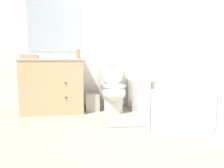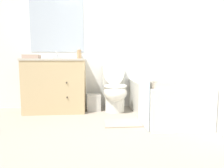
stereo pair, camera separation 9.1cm
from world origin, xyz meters
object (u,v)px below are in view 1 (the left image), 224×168
object	(u,v)px
bathtub	(162,99)
bath_towel_folded	(161,85)
vanity_cabinet	(54,85)
tissue_box	(78,56)
sink_faucet	(55,57)
soap_dispenser	(78,54)
hand_towel_folded	(29,57)
bath_mat	(123,123)
toilet	(113,90)
wastebasket	(93,102)

from	to	relation	value
bathtub	bath_towel_folded	distance (m)	0.59
vanity_cabinet	tissue_box	xyz separation A→B (m)	(0.37, 0.15, 0.45)
sink_faucet	soap_dispenser	xyz separation A→B (m)	(0.38, -0.17, 0.04)
sink_faucet	soap_dispenser	size ratio (longest dim) A/B	0.82
soap_dispenser	hand_towel_folded	xyz separation A→B (m)	(-0.70, -0.14, -0.05)
vanity_cabinet	hand_towel_folded	bearing A→B (deg)	-157.02
bathtub	bath_mat	xyz separation A→B (m)	(-0.64, -0.30, -0.24)
sink_faucet	bath_towel_folded	xyz separation A→B (m)	(1.41, -1.11, -0.35)
bathtub	bath_mat	world-z (taller)	bathtub
hand_towel_folded	bath_towel_folded	xyz separation A→B (m)	(1.73, -0.80, -0.35)
bathtub	tissue_box	size ratio (longest dim) A/B	10.61
sink_faucet	tissue_box	size ratio (longest dim) A/B	1.05
toilet	bathtub	world-z (taller)	toilet
vanity_cabinet	wastebasket	xyz separation A→B (m)	(0.61, -0.02, -0.30)
bathtub	bath_mat	bearing A→B (deg)	-154.89
wastebasket	bath_mat	distance (m)	0.83
hand_towel_folded	bath_mat	world-z (taller)	hand_towel_folded
sink_faucet	wastebasket	world-z (taller)	sink_faucet
sink_faucet	bathtub	distance (m)	1.84
toilet	hand_towel_folded	distance (m)	1.37
toilet	soap_dispenser	distance (m)	0.81
wastebasket	soap_dispenser	xyz separation A→B (m)	(-0.23, 0.02, 0.78)
toilet	tissue_box	distance (m)	0.82
toilet	bath_towel_folded	world-z (taller)	toilet
bathtub	bath_mat	distance (m)	0.74
tissue_box	bath_mat	distance (m)	1.39
toilet	bath_towel_folded	bearing A→B (deg)	-61.61
wastebasket	bath_towel_folded	distance (m)	1.28
wastebasket	tissue_box	world-z (taller)	tissue_box
bathtub	hand_towel_folded	bearing A→B (deg)	170.66
tissue_box	bath_towel_folded	distance (m)	1.54
tissue_box	bath_mat	size ratio (longest dim) A/B	0.28
soap_dispenser	bath_towel_folded	bearing A→B (deg)	-42.51
wastebasket	hand_towel_folded	world-z (taller)	hand_towel_folded
toilet	tissue_box	world-z (taller)	tissue_box
bathtub	soap_dispenser	size ratio (longest dim) A/B	8.31
vanity_cabinet	bath_towel_folded	bearing A→B (deg)	-33.63
toilet	bath_mat	bearing A→B (deg)	-87.15
sink_faucet	tissue_box	xyz separation A→B (m)	(0.37, -0.03, 0.01)
bath_mat	vanity_cabinet	bearing A→B (deg)	142.39
tissue_box	hand_towel_folded	bearing A→B (deg)	-157.56
soap_dispenser	bath_mat	xyz separation A→B (m)	(0.59, -0.76, -0.91)
bath_towel_folded	tissue_box	bearing A→B (deg)	133.75
toilet	wastebasket	size ratio (longest dim) A/B	3.06
sink_faucet	vanity_cabinet	bearing A→B (deg)	-90.00
vanity_cabinet	soap_dispenser	distance (m)	0.62
hand_towel_folded	tissue_box	bearing A→B (deg)	22.44
soap_dispenser	hand_towel_folded	bearing A→B (deg)	-168.41
sink_faucet	hand_towel_folded	xyz separation A→B (m)	(-0.32, -0.31, -0.01)
vanity_cabinet	toilet	xyz separation A→B (m)	(0.94, -0.07, -0.09)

